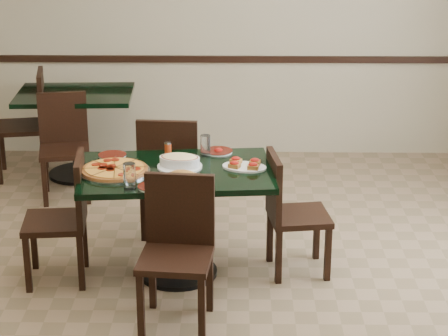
{
  "coord_description": "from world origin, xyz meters",
  "views": [
    {
      "loc": [
        0.19,
        -5.09,
        2.69
      ],
      "look_at": [
        0.12,
        0.0,
        0.84
      ],
      "focal_mm": 70.0,
      "sensor_mm": 36.0,
      "label": 1
    }
  ],
  "objects_px": {
    "back_table": "(76,118)",
    "bread_basket": "(183,178)",
    "chair_far": "(170,170)",
    "chair_left": "(66,212)",
    "chair_right": "(288,208)",
    "bruschetta_platter": "(244,165)",
    "lasagna_casserole": "(180,161)",
    "back_chair_left": "(30,118)",
    "chair_near": "(178,242)",
    "main_table": "(176,196)",
    "back_chair_near": "(64,140)",
    "pepperoni_pizza": "(115,170)"
  },
  "relations": [
    {
      "from": "chair_left",
      "to": "back_chair_near",
      "type": "height_order",
      "value": "chair_left"
    },
    {
      "from": "back_table",
      "to": "pepperoni_pizza",
      "type": "relative_size",
      "value": 2.19
    },
    {
      "from": "chair_near",
      "to": "back_chair_left",
      "type": "xyz_separation_m",
      "value": [
        -1.43,
        2.48,
        0.02
      ]
    },
    {
      "from": "back_table",
      "to": "pepperoni_pizza",
      "type": "bearing_deg",
      "value": -75.22
    },
    {
      "from": "bread_basket",
      "to": "chair_right",
      "type": "bearing_deg",
      "value": 40.18
    },
    {
      "from": "chair_far",
      "to": "bread_basket",
      "type": "xyz_separation_m",
      "value": [
        0.15,
        -0.89,
        0.27
      ]
    },
    {
      "from": "bruschetta_platter",
      "to": "main_table",
      "type": "bearing_deg",
      "value": -160.65
    },
    {
      "from": "back_chair_left",
      "to": "back_table",
      "type": "bearing_deg",
      "value": 79.58
    },
    {
      "from": "back_chair_near",
      "to": "back_chair_left",
      "type": "bearing_deg",
      "value": 119.07
    },
    {
      "from": "chair_far",
      "to": "pepperoni_pizza",
      "type": "xyz_separation_m",
      "value": [
        -0.3,
        -0.68,
        0.25
      ]
    },
    {
      "from": "lasagna_casserole",
      "to": "back_chair_near",
      "type": "bearing_deg",
      "value": 135.74
    },
    {
      "from": "lasagna_casserole",
      "to": "chair_near",
      "type": "bearing_deg",
      "value": -78.78
    },
    {
      "from": "chair_near",
      "to": "chair_left",
      "type": "xyz_separation_m",
      "value": [
        -0.76,
        0.5,
        -0.02
      ]
    },
    {
      "from": "chair_near",
      "to": "lasagna_casserole",
      "type": "bearing_deg",
      "value": 97.61
    },
    {
      "from": "main_table",
      "to": "chair_near",
      "type": "distance_m",
      "value": 0.58
    },
    {
      "from": "chair_right",
      "to": "bruschetta_platter",
      "type": "height_order",
      "value": "chair_right"
    },
    {
      "from": "main_table",
      "to": "back_chair_near",
      "type": "height_order",
      "value": "back_chair_near"
    },
    {
      "from": "back_table",
      "to": "back_chair_left",
      "type": "distance_m",
      "value": 0.4
    },
    {
      "from": "chair_right",
      "to": "bruschetta_platter",
      "type": "distance_m",
      "value": 0.43
    },
    {
      "from": "back_chair_left",
      "to": "lasagna_casserole",
      "type": "relative_size",
      "value": 3.16
    },
    {
      "from": "back_chair_left",
      "to": "bruschetta_platter",
      "type": "xyz_separation_m",
      "value": [
        1.83,
        -1.87,
        0.25
      ]
    },
    {
      "from": "main_table",
      "to": "chair_far",
      "type": "relative_size",
      "value": 1.42
    },
    {
      "from": "back_chair_left",
      "to": "bread_basket",
      "type": "xyz_separation_m",
      "value": [
        1.46,
        -2.16,
        0.27
      ]
    },
    {
      "from": "back_chair_left",
      "to": "lasagna_casserole",
      "type": "distance_m",
      "value": 2.35
    },
    {
      "from": "main_table",
      "to": "chair_far",
      "type": "bearing_deg",
      "value": 92.87
    },
    {
      "from": "back_table",
      "to": "chair_left",
      "type": "height_order",
      "value": "chair_left"
    },
    {
      "from": "chair_near",
      "to": "back_table",
      "type": "bearing_deg",
      "value": 118.37
    },
    {
      "from": "chair_left",
      "to": "lasagna_casserole",
      "type": "bearing_deg",
      "value": 93.39
    },
    {
      "from": "chair_left",
      "to": "back_chair_left",
      "type": "distance_m",
      "value": 2.09
    },
    {
      "from": "back_table",
      "to": "bread_basket",
      "type": "distance_m",
      "value": 2.42
    },
    {
      "from": "bread_basket",
      "to": "bruschetta_platter",
      "type": "distance_m",
      "value": 0.48
    },
    {
      "from": "chair_far",
      "to": "bread_basket",
      "type": "distance_m",
      "value": 0.94
    },
    {
      "from": "bruschetta_platter",
      "to": "back_chair_left",
      "type": "bearing_deg",
      "value": 149.57
    },
    {
      "from": "bread_basket",
      "to": "chair_left",
      "type": "bearing_deg",
      "value": -178.4
    },
    {
      "from": "chair_near",
      "to": "back_chair_near",
      "type": "bearing_deg",
      "value": 123.31
    },
    {
      "from": "lasagna_casserole",
      "to": "bread_basket",
      "type": "relative_size",
      "value": 1.2
    },
    {
      "from": "main_table",
      "to": "pepperoni_pizza",
      "type": "bearing_deg",
      "value": -176.95
    },
    {
      "from": "main_table",
      "to": "back_table",
      "type": "xyz_separation_m",
      "value": [
        -0.99,
        1.9,
        -0.04
      ]
    },
    {
      "from": "back_chair_left",
      "to": "pepperoni_pizza",
      "type": "xyz_separation_m",
      "value": [
        1.0,
        -1.96,
        0.25
      ]
    },
    {
      "from": "back_chair_near",
      "to": "pepperoni_pizza",
      "type": "bearing_deg",
      "value": -77.97
    },
    {
      "from": "chair_far",
      "to": "bruschetta_platter",
      "type": "bearing_deg",
      "value": 135.54
    },
    {
      "from": "chair_left",
      "to": "bread_basket",
      "type": "height_order",
      "value": "chair_left"
    },
    {
      "from": "back_table",
      "to": "back_chair_left",
      "type": "bearing_deg",
      "value": 177.13
    },
    {
      "from": "chair_far",
      "to": "chair_left",
      "type": "xyz_separation_m",
      "value": [
        -0.63,
        -0.7,
        -0.04
      ]
    },
    {
      "from": "chair_right",
      "to": "chair_left",
      "type": "relative_size",
      "value": 0.98
    },
    {
      "from": "chair_far",
      "to": "back_chair_near",
      "type": "distance_m",
      "value": 1.24
    },
    {
      "from": "chair_right",
      "to": "bruschetta_platter",
      "type": "bearing_deg",
      "value": 86.04
    },
    {
      "from": "chair_left",
      "to": "back_chair_near",
      "type": "distance_m",
      "value": 1.55
    },
    {
      "from": "back_chair_near",
      "to": "lasagna_casserole",
      "type": "relative_size",
      "value": 2.89
    },
    {
      "from": "lasagna_casserole",
      "to": "bread_basket",
      "type": "distance_m",
      "value": 0.31
    }
  ]
}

